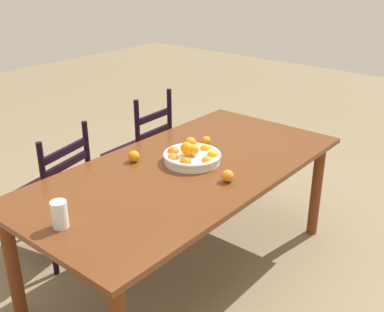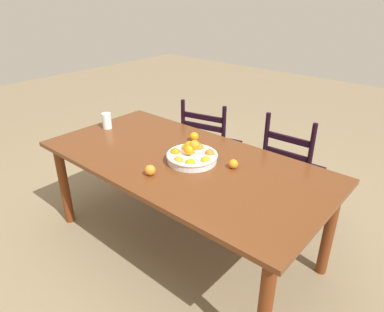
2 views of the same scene
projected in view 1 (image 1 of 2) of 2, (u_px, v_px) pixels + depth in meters
The scene contains 9 objects.
ground_plane at pixel (187, 270), 3.02m from camera, with size 12.00×12.00×0.00m, color #806E51.
dining_table at pixel (186, 180), 2.76m from camera, with size 2.03×1.01×0.74m.
chair_near_window at pixel (53, 195), 3.04m from camera, with size 0.55×0.55×0.90m.
chair_by_cabinet at pixel (142, 155), 3.63m from camera, with size 0.43×0.43×0.95m.
fruit_bowl at pixel (192, 156), 2.77m from camera, with size 0.35×0.35×0.15m.
orange_loose_0 at pixel (206, 141), 3.02m from camera, with size 0.06×0.06×0.06m, color orange.
orange_loose_1 at pixel (134, 156), 2.78m from camera, with size 0.07×0.07×0.07m, color orange.
orange_loose_2 at pixel (227, 176), 2.53m from camera, with size 0.07×0.07×0.07m, color orange.
drinking_glass at pixel (60, 214), 2.10m from camera, with size 0.08×0.08×0.13m, color silver.
Camera 1 is at (-1.88, -1.60, 1.88)m, focal length 43.72 mm.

